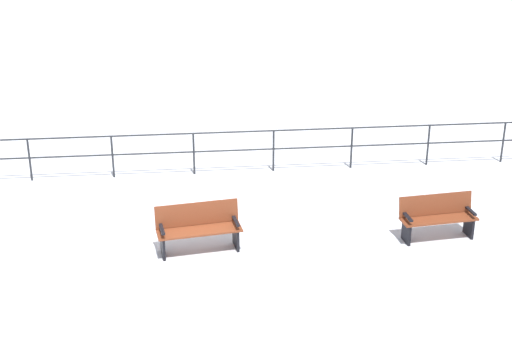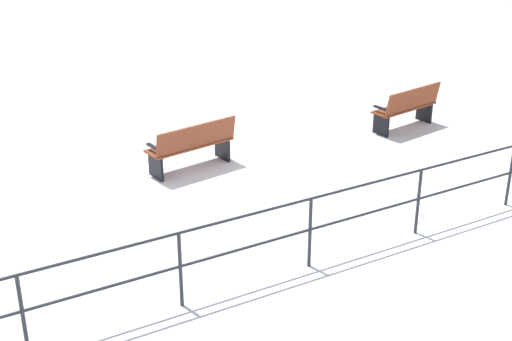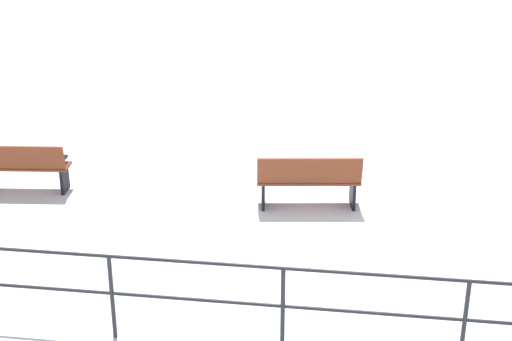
# 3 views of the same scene
# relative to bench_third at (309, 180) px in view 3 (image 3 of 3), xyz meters

# --- Properties ---
(ground_plane) EXTENTS (80.00, 80.00, 0.00)m
(ground_plane) POSITION_rel_bench_third_xyz_m (-0.06, 0.01, -0.49)
(ground_plane) COLOR white
(ground_plane) RESTS_ON ground
(bench_third) EXTENTS (0.79, 1.73, 0.94)m
(bench_third) POSITION_rel_bench_third_xyz_m (0.00, 0.00, 0.00)
(bench_third) COLOR brown
(bench_third) RESTS_ON ground
(bench_fourth) EXTENTS (0.65, 1.61, 0.90)m
(bench_fourth) POSITION_rel_bench_third_xyz_m (-0.03, 4.87, -0.01)
(bench_fourth) COLOR brown
(bench_fourth) RESTS_ON ground
(waterfront_railing) EXTENTS (0.05, 23.68, 1.08)m
(waterfront_railing) POSITION_rel_bench_third_xyz_m (-3.92, 0.01, 0.24)
(waterfront_railing) COLOR #26282D
(waterfront_railing) RESTS_ON ground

